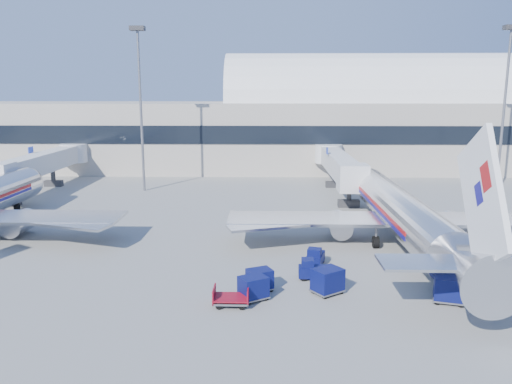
{
  "coord_description": "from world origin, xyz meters",
  "views": [
    {
      "loc": [
        -2.44,
        -39.82,
        13.7
      ],
      "look_at": [
        -3.45,
        6.0,
        4.61
      ],
      "focal_mm": 35.0,
      "sensor_mm": 36.0,
      "label": 1
    }
  ],
  "objects_px": {
    "airliner_main": "(403,214)",
    "tug_lead": "(313,270)",
    "jetbridge_mid": "(45,162)",
    "mast_west": "(140,85)",
    "mast_east": "(506,85)",
    "cart_solo_near": "(449,289)",
    "jetbridge_near": "(337,163)",
    "barrier_near": "(502,249)",
    "tug_right": "(480,277)",
    "cart_train_b": "(260,279)",
    "cart_open_red": "(232,299)",
    "tug_left": "(315,257)",
    "cart_train_c": "(253,287)",
    "cart_solo_far": "(510,278)",
    "cart_train_a": "(328,280)"
  },
  "relations": [
    {
      "from": "airliner_main",
      "to": "tug_lead",
      "type": "height_order",
      "value": "airliner_main"
    },
    {
      "from": "jetbridge_mid",
      "to": "mast_west",
      "type": "distance_m",
      "value": 18.06
    },
    {
      "from": "mast_east",
      "to": "cart_solo_near",
      "type": "xyz_separation_m",
      "value": [
        -20.29,
        -38.38,
        -13.83
      ]
    },
    {
      "from": "jetbridge_near",
      "to": "airliner_main",
      "type": "bearing_deg",
      "value": -84.78
    },
    {
      "from": "airliner_main",
      "to": "jetbridge_near",
      "type": "distance_m",
      "value": 26.43
    },
    {
      "from": "tug_lead",
      "to": "cart_solo_near",
      "type": "bearing_deg",
      "value": -23.46
    },
    {
      "from": "jetbridge_mid",
      "to": "barrier_near",
      "type": "height_order",
      "value": "jetbridge_mid"
    },
    {
      "from": "airliner_main",
      "to": "tug_right",
      "type": "height_order",
      "value": "airliner_main"
    },
    {
      "from": "cart_train_b",
      "to": "cart_open_red",
      "type": "xyz_separation_m",
      "value": [
        -1.8,
        -2.61,
        -0.38
      ]
    },
    {
      "from": "mast_east",
      "to": "cart_train_b",
      "type": "distance_m",
      "value": 51.16
    },
    {
      "from": "tug_left",
      "to": "cart_solo_near",
      "type": "xyz_separation_m",
      "value": [
        8.22,
        -7.11,
        0.25
      ]
    },
    {
      "from": "airliner_main",
      "to": "cart_train_c",
      "type": "bearing_deg",
      "value": -136.31
    },
    {
      "from": "mast_west",
      "to": "cart_train_b",
      "type": "xyz_separation_m",
      "value": [
        17.09,
        -36.6,
        -13.96
      ]
    },
    {
      "from": "cart_solo_far",
      "to": "mast_east",
      "type": "bearing_deg",
      "value": 56.76
    },
    {
      "from": "airliner_main",
      "to": "cart_train_c",
      "type": "relative_size",
      "value": 16.03
    },
    {
      "from": "jetbridge_near",
      "to": "tug_right",
      "type": "bearing_deg",
      "value": -81.73
    },
    {
      "from": "tug_right",
      "to": "cart_open_red",
      "type": "xyz_separation_m",
      "value": [
        -17.6,
        -3.66,
        -0.31
      ]
    },
    {
      "from": "barrier_near",
      "to": "airliner_main",
      "type": "bearing_deg",
      "value": 162.61
    },
    {
      "from": "barrier_near",
      "to": "tug_left",
      "type": "height_order",
      "value": "tug_left"
    },
    {
      "from": "mast_west",
      "to": "tug_left",
      "type": "bearing_deg",
      "value": -55.5
    },
    {
      "from": "mast_west",
      "to": "cart_train_b",
      "type": "relative_size",
      "value": 10.43
    },
    {
      "from": "barrier_near",
      "to": "cart_train_a",
      "type": "relative_size",
      "value": 1.17
    },
    {
      "from": "cart_train_a",
      "to": "cart_solo_near",
      "type": "xyz_separation_m",
      "value": [
        7.9,
        -1.35,
        -0.0
      ]
    },
    {
      "from": "cart_train_c",
      "to": "cart_solo_near",
      "type": "xyz_separation_m",
      "value": [
        13.02,
        -0.17,
        0.09
      ]
    },
    {
      "from": "barrier_near",
      "to": "jetbridge_mid",
      "type": "bearing_deg",
      "value": 151.2
    },
    {
      "from": "jetbridge_mid",
      "to": "mast_east",
      "type": "distance_m",
      "value": 65.32
    },
    {
      "from": "barrier_near",
      "to": "cart_solo_far",
      "type": "bearing_deg",
      "value": -111.51
    },
    {
      "from": "mast_west",
      "to": "tug_right",
      "type": "xyz_separation_m",
      "value": [
        32.88,
        -35.56,
        -14.03
      ]
    },
    {
      "from": "barrier_near",
      "to": "cart_open_red",
      "type": "height_order",
      "value": "barrier_near"
    },
    {
      "from": "barrier_near",
      "to": "tug_lead",
      "type": "height_order",
      "value": "tug_lead"
    },
    {
      "from": "tug_right",
      "to": "cart_solo_far",
      "type": "bearing_deg",
      "value": 36.79
    },
    {
      "from": "mast_east",
      "to": "tug_left",
      "type": "xyz_separation_m",
      "value": [
        -28.51,
        -31.27,
        -14.08
      ]
    },
    {
      "from": "barrier_near",
      "to": "tug_right",
      "type": "xyz_separation_m",
      "value": [
        -5.12,
        -7.56,
        0.31
      ]
    },
    {
      "from": "mast_east",
      "to": "jetbridge_mid",
      "type": "bearing_deg",
      "value": 179.28
    },
    {
      "from": "mast_east",
      "to": "tug_left",
      "type": "distance_m",
      "value": 44.6
    },
    {
      "from": "mast_east",
      "to": "cart_train_a",
      "type": "distance_m",
      "value": 48.55
    },
    {
      "from": "cart_solo_near",
      "to": "cart_train_c",
      "type": "bearing_deg",
      "value": -165.11
    },
    {
      "from": "tug_lead",
      "to": "cart_open_red",
      "type": "height_order",
      "value": "tug_lead"
    },
    {
      "from": "airliner_main",
      "to": "tug_left",
      "type": "height_order",
      "value": "airliner_main"
    },
    {
      "from": "airliner_main",
      "to": "mast_west",
      "type": "xyz_separation_m",
      "value": [
        -30.0,
        25.49,
        11.87
      ]
    },
    {
      "from": "airliner_main",
      "to": "barrier_near",
      "type": "height_order",
      "value": "airliner_main"
    },
    {
      "from": "tug_lead",
      "to": "cart_solo_near",
      "type": "xyz_separation_m",
      "value": [
        8.65,
        -4.14,
        0.26
      ]
    },
    {
      "from": "tug_left",
      "to": "cart_solo_near",
      "type": "height_order",
      "value": "cart_solo_near"
    },
    {
      "from": "airliner_main",
      "to": "cart_open_red",
      "type": "relative_size",
      "value": 15.82
    },
    {
      "from": "tug_right",
      "to": "cart_train_c",
      "type": "distance_m",
      "value": 16.41
    },
    {
      "from": "mast_west",
      "to": "mast_east",
      "type": "relative_size",
      "value": 1.0
    },
    {
      "from": "mast_east",
      "to": "cart_open_red",
      "type": "distance_m",
      "value": 54.3
    },
    {
      "from": "tug_right",
      "to": "mast_east",
      "type": "bearing_deg",
      "value": 113.86
    },
    {
      "from": "jetbridge_mid",
      "to": "cart_train_a",
      "type": "xyz_separation_m",
      "value": [
        36.21,
        -37.83,
        -2.97
      ]
    },
    {
      "from": "tug_lead",
      "to": "airliner_main",
      "type": "bearing_deg",
      "value": 46.49
    }
  ]
}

